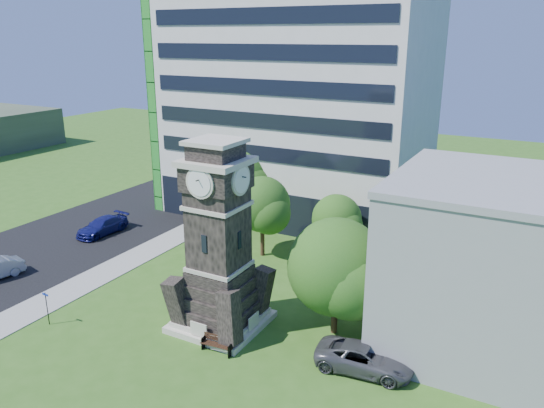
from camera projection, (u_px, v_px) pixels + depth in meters
The scene contains 14 objects.
ground at pixel (166, 327), 34.31m from camera, with size 160.00×160.00×0.00m, color #335F1B.
sidewalk at pixel (113, 268), 42.80m from camera, with size 3.00×70.00×0.06m, color gray.
street at pixel (42, 249), 46.68m from camera, with size 14.00×80.00×0.02m, color black.
clock_tower at pixel (219, 250), 33.00m from camera, with size 5.40×5.40×12.22m.
office_tall at pixel (298, 75), 53.05m from camera, with size 26.20×15.11×28.60m.
office_low at pixel (524, 270), 30.33m from camera, with size 15.20×12.20×10.40m.
car_street_north at pixel (102, 226), 50.14m from camera, with size 2.16×5.31×1.54m, color navy.
car_east_lot at pixel (365, 358), 29.67m from camera, with size 2.54×5.51×1.53m, color #4E4E53.
park_bench at pixel (217, 344), 31.46m from camera, with size 2.00×0.53×1.04m.
street_sign at pixel (47, 305), 34.18m from camera, with size 0.55×0.06×2.29m.
tree_nw at pixel (244, 179), 51.56m from camera, with size 6.59×5.99×7.84m.
tree_nc at pixel (263, 206), 44.13m from camera, with size 5.17×4.70×6.94m.
tree_ne at pixel (337, 221), 44.15m from camera, with size 4.59×4.17×5.49m.
tree_east at pixel (338, 270), 32.36m from camera, with size 6.67×6.07×7.57m.
Camera 1 is at (20.51, -23.28, 18.05)m, focal length 35.00 mm.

